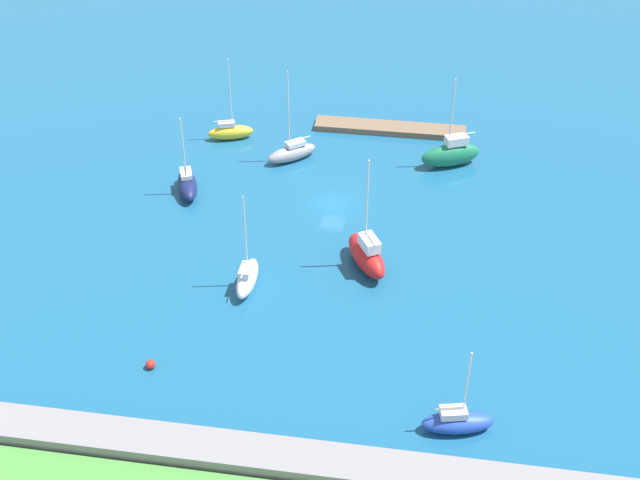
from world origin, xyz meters
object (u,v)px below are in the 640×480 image
(sailboat_yellow_lone_south, at_px, (230,132))
(sailboat_white_far_south, at_px, (247,278))
(pier_dock, at_px, (390,128))
(sailboat_red_west_end, at_px, (367,255))
(sailboat_green_off_beacon, at_px, (451,154))
(sailboat_blue_along_channel, at_px, (457,421))
(sailboat_gray_far_north, at_px, (292,152))
(sailboat_navy_mid_basin, at_px, (187,184))
(mooring_buoy_red, at_px, (150,364))

(sailboat_yellow_lone_south, relative_size, sailboat_white_far_south, 1.05)
(pier_dock, bearing_deg, sailboat_red_west_end, 89.99)
(sailboat_red_west_end, bearing_deg, sailboat_green_off_beacon, -49.55)
(sailboat_blue_along_channel, xyz_separation_m, sailboat_gray_far_north, (19.13, -37.08, 0.10))
(sailboat_green_off_beacon, bearing_deg, sailboat_blue_along_channel, 67.57)
(sailboat_yellow_lone_south, bearing_deg, pier_dock, -3.89)
(sailboat_blue_along_channel, xyz_separation_m, sailboat_navy_mid_basin, (28.92, -28.70, 0.11))
(sailboat_white_far_south, bearing_deg, mooring_buoy_red, 154.56)
(sailboat_white_far_south, height_order, sailboat_gray_far_north, sailboat_gray_far_north)
(pier_dock, distance_m, sailboat_gray_far_north, 13.49)
(sailboat_green_off_beacon, bearing_deg, sailboat_white_far_south, 29.81)
(pier_dock, xyz_separation_m, sailboat_gray_far_north, (10.42, 8.55, 0.63))
(sailboat_blue_along_channel, bearing_deg, sailboat_gray_far_north, 104.62)
(sailboat_yellow_lone_south, height_order, sailboat_red_west_end, sailboat_red_west_end)
(sailboat_white_far_south, xyz_separation_m, sailboat_blue_along_channel, (-19.04, 13.99, -0.21))
(sailboat_navy_mid_basin, distance_m, sailboat_green_off_beacon, 29.24)
(sailboat_blue_along_channel, bearing_deg, pier_dock, 88.14)
(pier_dock, xyz_separation_m, sailboat_green_off_beacon, (-7.32, 7.08, 1.13))
(sailboat_yellow_lone_south, height_order, mooring_buoy_red, sailboat_yellow_lone_south)
(sailboat_white_far_south, distance_m, sailboat_green_off_beacon, 30.25)
(sailboat_white_far_south, relative_size, sailboat_green_off_beacon, 0.91)
(pier_dock, distance_m, sailboat_red_west_end, 27.09)
(sailboat_gray_far_north, distance_m, mooring_buoy_red, 34.76)
(pier_dock, bearing_deg, sailboat_navy_mid_basin, 39.95)
(sailboat_gray_far_north, height_order, mooring_buoy_red, sailboat_gray_far_north)
(sailboat_red_west_end, bearing_deg, sailboat_gray_far_north, -0.07)
(sailboat_blue_along_channel, distance_m, mooring_buoy_red, 24.66)
(sailboat_green_off_beacon, relative_size, mooring_buoy_red, 13.46)
(pier_dock, relative_size, sailboat_red_west_end, 1.59)
(pier_dock, xyz_separation_m, sailboat_navy_mid_basin, (20.21, 16.93, 0.65))
(sailboat_red_west_end, xyz_separation_m, sailboat_blue_along_channel, (-8.72, 18.57, -0.59))
(sailboat_navy_mid_basin, xyz_separation_m, mooring_buoy_red, (-4.42, 25.96, -0.61))
(sailboat_gray_far_north, bearing_deg, sailboat_blue_along_channel, 78.19)
(sailboat_gray_far_north, bearing_deg, sailboat_white_far_south, 51.13)
(sailboat_blue_along_channel, bearing_deg, sailboat_red_west_end, 102.48)
(sailboat_gray_far_north, xyz_separation_m, mooring_buoy_red, (5.37, 34.34, -0.60))
(sailboat_red_west_end, xyz_separation_m, sailboat_green_off_beacon, (-7.32, -19.99, 0.01))
(sailboat_green_off_beacon, bearing_deg, sailboat_gray_far_north, -19.76)
(sailboat_blue_along_channel, bearing_deg, sailboat_yellow_lone_south, 111.03)
(sailboat_navy_mid_basin, bearing_deg, sailboat_yellow_lone_south, 150.74)
(pier_dock, height_order, sailboat_white_far_south, sailboat_white_far_south)
(sailboat_navy_mid_basin, xyz_separation_m, sailboat_gray_far_north, (-9.79, -8.38, -0.02))
(sailboat_white_far_south, bearing_deg, sailboat_navy_mid_basin, 34.34)
(sailboat_navy_mid_basin, bearing_deg, pier_dock, 108.81)
(sailboat_gray_far_north, bearing_deg, sailboat_red_west_end, 80.26)
(sailboat_red_west_end, xyz_separation_m, sailboat_gray_far_north, (10.42, -18.52, -0.49))
(sailboat_blue_along_channel, distance_m, sailboat_gray_far_north, 41.73)
(pier_dock, height_order, sailboat_blue_along_channel, sailboat_blue_along_channel)
(sailboat_red_west_end, relative_size, sailboat_navy_mid_basin, 1.27)
(sailboat_yellow_lone_south, bearing_deg, mooring_buoy_red, -104.51)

